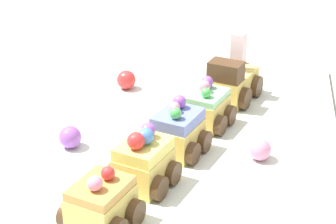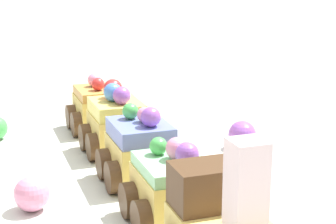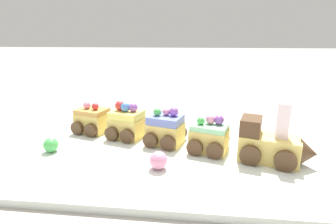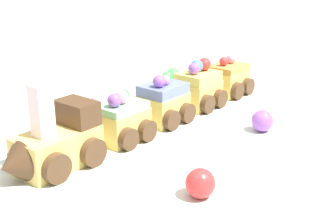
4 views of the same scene
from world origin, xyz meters
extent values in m
plane|color=gray|center=(0.00, 0.00, 0.00)|extent=(10.00, 10.00, 0.00)
cube|color=silver|center=(0.00, 0.00, 0.01)|extent=(0.65, 0.41, 0.01)
cube|color=#EACC66|center=(0.16, -0.05, 0.03)|extent=(0.11, 0.08, 0.04)
cube|color=#4C331E|center=(0.13, -0.04, 0.07)|extent=(0.05, 0.06, 0.03)
cone|color=#4C331E|center=(0.21, -0.06, 0.04)|extent=(0.04, 0.05, 0.05)
cube|color=white|center=(0.17, -0.05, 0.07)|extent=(0.02, 0.02, 0.02)
cube|color=white|center=(0.17, -0.05, 0.09)|extent=(0.02, 0.02, 0.02)
cube|color=white|center=(0.17, -0.05, 0.11)|extent=(0.02, 0.02, 0.02)
cylinder|color=#4C331E|center=(0.17, -0.08, 0.03)|extent=(0.04, 0.02, 0.03)
cylinder|color=#4C331E|center=(0.19, -0.02, 0.03)|extent=(0.04, 0.02, 0.03)
cylinder|color=#4C331E|center=(0.12, -0.07, 0.03)|extent=(0.04, 0.02, 0.03)
cylinder|color=#4C331E|center=(0.14, -0.01, 0.03)|extent=(0.04, 0.02, 0.03)
cube|color=#EACC66|center=(0.06, -0.02, 0.03)|extent=(0.08, 0.07, 0.04)
cube|color=#93DBA3|center=(0.06, -0.02, 0.06)|extent=(0.07, 0.07, 0.01)
sphere|color=#4CBC56|center=(0.04, -0.02, 0.07)|extent=(0.02, 0.02, 0.01)
sphere|color=pink|center=(0.06, -0.01, 0.07)|extent=(0.02, 0.02, 0.02)
sphere|color=#9956C6|center=(0.07, -0.02, 0.07)|extent=(0.02, 0.02, 0.02)
cylinder|color=#4C331E|center=(0.07, -0.05, 0.03)|extent=(0.03, 0.02, 0.03)
cylinder|color=#4C331E|center=(0.08, 0.01, 0.03)|extent=(0.03, 0.02, 0.03)
cylinder|color=#4C331E|center=(0.03, -0.04, 0.03)|extent=(0.03, 0.02, 0.03)
cylinder|color=#4C331E|center=(0.05, 0.02, 0.03)|extent=(0.03, 0.02, 0.03)
cube|color=#EACC66|center=(-0.03, 0.01, 0.03)|extent=(0.08, 0.07, 0.04)
cube|color=#6B7AC6|center=(-0.03, 0.01, 0.06)|extent=(0.07, 0.07, 0.02)
sphere|color=#4CBC56|center=(-0.04, 0.01, 0.08)|extent=(0.02, 0.02, 0.02)
sphere|color=pink|center=(-0.03, 0.01, 0.08)|extent=(0.02, 0.02, 0.01)
sphere|color=#9956C6|center=(-0.01, 0.01, 0.08)|extent=(0.02, 0.02, 0.02)
cylinder|color=#4C331E|center=(-0.02, -0.03, 0.03)|extent=(0.03, 0.02, 0.03)
cylinder|color=#4C331E|center=(0.00, 0.03, 0.03)|extent=(0.03, 0.02, 0.03)
cylinder|color=#4C331E|center=(-0.05, -0.02, 0.03)|extent=(0.03, 0.02, 0.03)
cylinder|color=#4C331E|center=(-0.04, 0.04, 0.03)|extent=(0.03, 0.02, 0.03)
cube|color=#EACC66|center=(-0.11, 0.03, 0.03)|extent=(0.08, 0.07, 0.04)
cube|color=#EFE066|center=(-0.11, 0.03, 0.06)|extent=(0.07, 0.07, 0.01)
sphere|color=red|center=(-0.13, 0.04, 0.08)|extent=(0.03, 0.03, 0.02)
sphere|color=#4C84E0|center=(-0.11, 0.03, 0.08)|extent=(0.02, 0.02, 0.02)
sphere|color=#9956C6|center=(-0.10, 0.03, 0.08)|extent=(0.02, 0.02, 0.02)
cylinder|color=#4C331E|center=(-0.10, 0.00, 0.03)|extent=(0.03, 0.02, 0.03)
cylinder|color=#4C331E|center=(-0.09, 0.06, 0.03)|extent=(0.03, 0.02, 0.03)
cylinder|color=#4C331E|center=(-0.14, 0.01, 0.03)|extent=(0.03, 0.02, 0.03)
cylinder|color=#4C331E|center=(-0.12, 0.07, 0.03)|extent=(0.03, 0.02, 0.03)
cube|color=#EACC66|center=(-0.20, 0.06, 0.03)|extent=(0.08, 0.07, 0.04)
cube|color=#CC9347|center=(-0.20, 0.06, 0.06)|extent=(0.07, 0.07, 0.01)
sphere|color=pink|center=(-0.21, 0.06, 0.07)|extent=(0.02, 0.02, 0.02)
sphere|color=red|center=(-0.19, 0.05, 0.07)|extent=(0.02, 0.02, 0.02)
cylinder|color=#4C331E|center=(-0.19, 0.02, 0.03)|extent=(0.03, 0.02, 0.03)
cylinder|color=#4C331E|center=(-0.17, 0.08, 0.03)|extent=(0.03, 0.02, 0.03)
cylinder|color=#4C331E|center=(-0.22, 0.03, 0.03)|extent=(0.03, 0.02, 0.03)
cylinder|color=#4C331E|center=(-0.21, 0.09, 0.03)|extent=(0.03, 0.02, 0.03)
sphere|color=#9956C6|center=(-0.04, 0.15, 0.03)|extent=(0.03, 0.03, 0.03)
sphere|color=pink|center=(-0.03, -0.10, 0.03)|extent=(0.03, 0.03, 0.03)
sphere|color=#4CBC56|center=(-0.23, -0.06, 0.03)|extent=(0.03, 0.03, 0.03)
sphere|color=red|center=(0.16, 0.13, 0.03)|extent=(0.03, 0.03, 0.03)
camera|label=1|loc=(-0.66, -0.11, 0.38)|focal=60.00mm
camera|label=2|loc=(0.38, -0.26, 0.21)|focal=60.00mm
camera|label=3|loc=(0.03, -0.48, 0.22)|focal=28.00mm
camera|label=4|loc=(0.57, 0.26, 0.25)|focal=50.00mm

